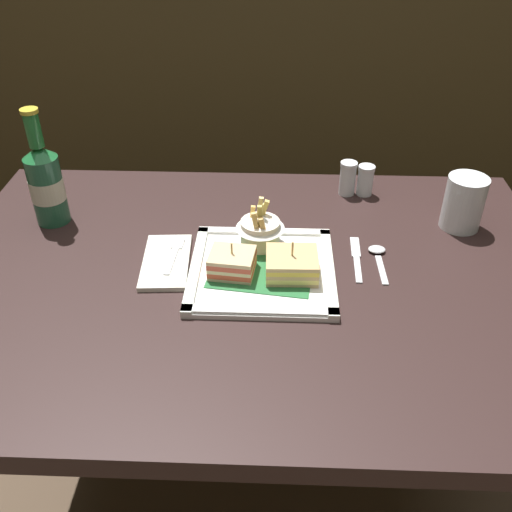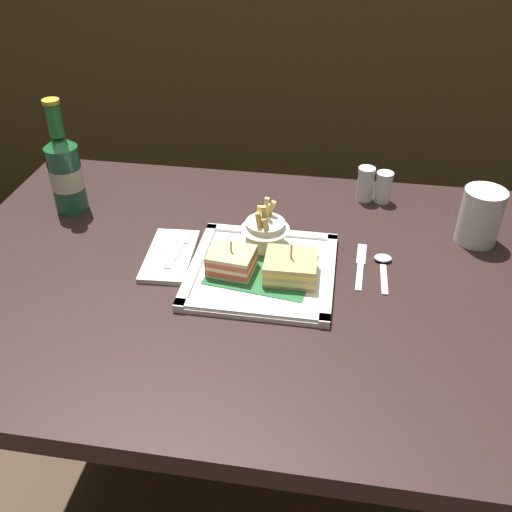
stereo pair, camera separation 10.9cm
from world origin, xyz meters
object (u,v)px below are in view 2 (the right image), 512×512
object	(u,v)px
dining_table	(250,310)
knife	(361,264)
fork	(179,248)
spoon	(383,263)
pepper_shaker	(383,189)
salt_shaker	(365,186)
square_plate	(262,270)
water_glass	(479,219)
fries_cup	(265,229)
beer_bottle	(65,171)
sandwich_half_right	(291,267)
sandwich_half_left	(232,261)

from	to	relation	value
dining_table	knife	distance (m)	0.24
fork	spoon	world-z (taller)	fork
knife	dining_table	bearing A→B (deg)	-163.82
knife	pepper_shaker	xyz separation A→B (m)	(0.05, 0.27, 0.03)
spoon	salt_shaker	size ratio (longest dim) A/B	1.54
knife	spoon	size ratio (longest dim) A/B	1.25
square_plate	water_glass	distance (m)	0.46
fries_cup	spoon	distance (m)	0.24
beer_bottle	pepper_shaker	xyz separation A→B (m)	(0.70, 0.15, -0.06)
square_plate	pepper_shaker	distance (m)	0.40
spoon	sandwich_half_right	bearing A→B (deg)	-155.68
sandwich_half_left	sandwich_half_right	distance (m)	0.11
water_glass	spoon	xyz separation A→B (m)	(-0.19, -0.12, -0.05)
fries_cup	pepper_shaker	size ratio (longest dim) A/B	1.45
fork	fries_cup	bearing A→B (deg)	12.85
sandwich_half_left	fries_cup	xyz separation A→B (m)	(0.05, 0.10, 0.02)
dining_table	water_glass	bearing A→B (deg)	23.01
dining_table	sandwich_half_right	distance (m)	0.15
fries_cup	salt_shaker	world-z (taller)	fries_cup
water_glass	spoon	distance (m)	0.23
square_plate	beer_bottle	bearing A→B (deg)	159.27
sandwich_half_left	knife	bearing A→B (deg)	16.88
sandwich_half_right	water_glass	size ratio (longest dim) A/B	0.84
sandwich_half_left	beer_bottle	xyz separation A→B (m)	(-0.41, 0.19, 0.06)
sandwich_half_left	spoon	bearing A→B (deg)	15.38
square_plate	water_glass	world-z (taller)	water_glass
salt_shaker	knife	bearing A→B (deg)	-90.73
sandwich_half_left	sandwich_half_right	bearing A→B (deg)	0.00
water_glass	salt_shaker	size ratio (longest dim) A/B	1.44
square_plate	sandwich_half_left	distance (m)	0.06
square_plate	sandwich_half_right	world-z (taller)	sandwich_half_right
spoon	fries_cup	bearing A→B (deg)	175.63
water_glass	fork	xyz separation A→B (m)	(-0.60, -0.14, -0.04)
sandwich_half_right	knife	distance (m)	0.15
beer_bottle	salt_shaker	distance (m)	0.68
knife	salt_shaker	xyz separation A→B (m)	(0.00, 0.27, 0.03)
dining_table	sandwich_half_right	bearing A→B (deg)	-9.12
spoon	salt_shaker	distance (m)	0.27
fries_cup	fork	world-z (taller)	fries_cup
water_glass	spoon	size ratio (longest dim) A/B	0.93
dining_table	knife	world-z (taller)	knife
sandwich_half_right	beer_bottle	world-z (taller)	beer_bottle
water_glass	salt_shaker	world-z (taller)	water_glass
sandwich_half_left	sandwich_half_right	xyz separation A→B (m)	(0.11, 0.00, -0.00)
fork	spoon	size ratio (longest dim) A/B	1.00
knife	salt_shaker	bearing A→B (deg)	89.27
fork	spoon	bearing A→B (deg)	2.90
sandwich_half_right	sandwich_half_left	bearing A→B (deg)	180.00
sandwich_half_right	fork	size ratio (longest dim) A/B	0.79
sandwich_half_left	fork	distance (m)	0.14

